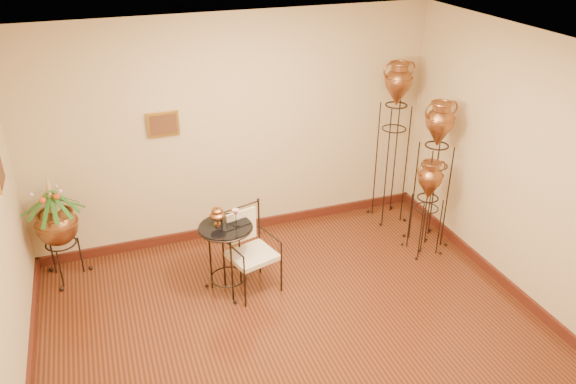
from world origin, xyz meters
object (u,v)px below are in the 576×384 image
object	(u,v)px
amphora_mid	(433,174)
armchair	(252,252)
planter_urn	(56,222)
side_table	(227,257)
amphora_tall	(393,142)

from	to	relation	value
amphora_mid	armchair	bearing A→B (deg)	-174.77
planter_urn	amphora_mid	bearing A→B (deg)	-9.53
side_table	amphora_tall	bearing A→B (deg)	19.34
side_table	armchair	bearing A→B (deg)	-16.63
planter_urn	armchair	distance (m)	2.18
amphora_tall	armchair	distance (m)	2.46
armchair	side_table	distance (m)	0.28
amphora_tall	amphora_mid	xyz separation A→B (m)	(0.16, -0.72, -0.16)
planter_urn	armchair	bearing A→B (deg)	-25.59
armchair	amphora_mid	bearing A→B (deg)	-10.73
amphora_tall	planter_urn	size ratio (longest dim) A/B	1.64
side_table	amphora_mid	bearing A→B (deg)	3.00
planter_urn	side_table	bearing A→B (deg)	-26.88
planter_urn	side_table	xyz separation A→B (m)	(1.69, -0.86, -0.31)
amphora_tall	armchair	world-z (taller)	amphora_tall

